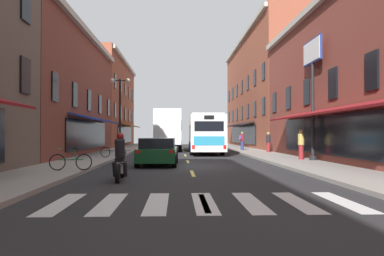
# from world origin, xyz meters

# --- Properties ---
(ground_plane) EXTENTS (34.80, 80.00, 0.10)m
(ground_plane) POSITION_xyz_m (0.00, 0.00, -0.05)
(ground_plane) COLOR #28282B
(lane_centre_dashes) EXTENTS (0.14, 73.90, 0.01)m
(lane_centre_dashes) POSITION_xyz_m (0.00, -0.25, 0.00)
(lane_centre_dashes) COLOR #DBCC4C
(lane_centre_dashes) RESTS_ON ground
(crosswalk_near) EXTENTS (7.10, 2.80, 0.01)m
(crosswalk_near) POSITION_xyz_m (0.00, -10.00, 0.00)
(crosswalk_near) COLOR silver
(crosswalk_near) RESTS_ON ground
(sidewalk_left) EXTENTS (3.00, 80.00, 0.14)m
(sidewalk_left) POSITION_xyz_m (-5.90, 0.00, 0.07)
(sidewalk_left) COLOR gray
(sidewalk_left) RESTS_ON ground
(sidewalk_right) EXTENTS (3.00, 80.00, 0.14)m
(sidewalk_right) POSITION_xyz_m (5.90, 0.00, 0.07)
(sidewalk_right) COLOR gray
(sidewalk_right) RESTS_ON ground
(billboard_sign) EXTENTS (0.40, 2.65, 6.85)m
(billboard_sign) POSITION_xyz_m (7.05, 2.01, 5.28)
(billboard_sign) COLOR black
(billboard_sign) RESTS_ON sidewalk_right
(transit_bus) EXTENTS (2.83, 11.31, 3.14)m
(transit_bus) POSITION_xyz_m (1.74, 12.80, 1.65)
(transit_bus) COLOR white
(transit_bus) RESTS_ON ground
(box_truck) EXTENTS (2.54, 7.60, 3.81)m
(box_truck) POSITION_xyz_m (-1.41, 16.57, 1.98)
(box_truck) COLOR #B21E19
(box_truck) RESTS_ON ground
(sedan_near) EXTENTS (2.08, 4.43, 1.40)m
(sedan_near) POSITION_xyz_m (-1.62, 0.60, 0.71)
(sedan_near) COLOR #144723
(sedan_near) RESTS_ON ground
(sedan_mid) EXTENTS (1.99, 4.75, 1.27)m
(sedan_mid) POSITION_xyz_m (-1.38, 27.02, 0.66)
(sedan_mid) COLOR maroon
(sedan_mid) RESTS_ON ground
(motorcycle_rider) EXTENTS (0.62, 2.07, 1.66)m
(motorcycle_rider) POSITION_xyz_m (-2.60, -5.74, 0.71)
(motorcycle_rider) COLOR black
(motorcycle_rider) RESTS_ON ground
(bicycle_near) EXTENTS (1.71, 0.48, 0.91)m
(bicycle_near) POSITION_xyz_m (-4.94, -3.45, 0.50)
(bicycle_near) COLOR black
(bicycle_near) RESTS_ON sidewalk_left
(bicycle_mid) EXTENTS (1.67, 0.57, 0.91)m
(bicycle_mid) POSITION_xyz_m (-4.64, 4.84, 0.50)
(bicycle_mid) COLOR black
(bicycle_mid) RESTS_ON sidewalk_left
(pedestrian_near) EXTENTS (0.49, 0.50, 1.68)m
(pedestrian_near) POSITION_xyz_m (5.36, 15.31, 1.03)
(pedestrian_near) COLOR navy
(pedestrian_near) RESTS_ON sidewalk_right
(pedestrian_mid) EXTENTS (0.36, 0.36, 1.74)m
(pedestrian_mid) POSITION_xyz_m (6.55, 2.53, 1.04)
(pedestrian_mid) COLOR maroon
(pedestrian_mid) RESTS_ON sidewalk_right
(pedestrian_far) EXTENTS (0.36, 0.36, 1.62)m
(pedestrian_far) POSITION_xyz_m (6.78, 11.15, 0.97)
(pedestrian_far) COLOR maroon
(pedestrian_far) RESTS_ON sidewalk_right
(street_lamp_twin) EXTENTS (1.42, 0.32, 5.46)m
(street_lamp_twin) POSITION_xyz_m (-4.71, 8.04, 3.16)
(street_lamp_twin) COLOR black
(street_lamp_twin) RESTS_ON sidewalk_left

